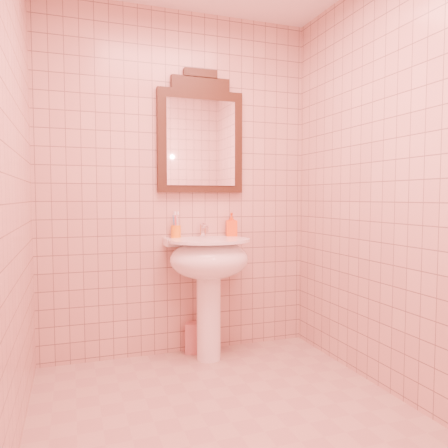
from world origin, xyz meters
name	(u,v)px	position (x,y,z in m)	size (l,w,h in m)	color
floor	(231,422)	(0.00, 0.00, 0.00)	(2.20, 2.20, 0.00)	tan
back_wall	(180,184)	(0.00, 1.10, 1.25)	(2.00, 0.02, 2.50)	#CB9E8E
pedestal_sink	(209,268)	(0.15, 0.87, 0.66)	(0.58, 0.58, 0.86)	white
faucet	(203,230)	(0.15, 1.01, 0.92)	(0.04, 0.16, 0.11)	white
mirror	(201,136)	(0.15, 1.07, 1.60)	(0.64, 0.06, 0.90)	black
toothbrush_cup	(176,231)	(-0.04, 1.05, 0.91)	(0.07, 0.07, 0.17)	orange
soap_dispenser	(231,225)	(0.38, 1.03, 0.95)	(0.08, 0.08, 0.18)	#E44C13
towel	(198,337)	(0.12, 1.04, 0.11)	(0.18, 0.12, 0.22)	tan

